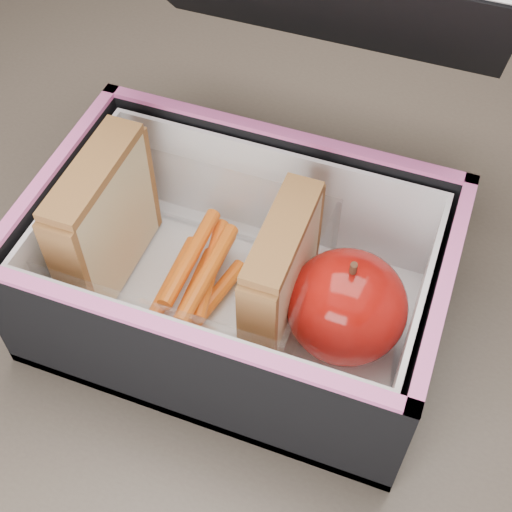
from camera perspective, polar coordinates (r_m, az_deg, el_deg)
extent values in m
cube|color=brown|center=(0.54, 6.41, -7.75)|extent=(1.20, 0.80, 0.03)
cube|color=#382D26|center=(1.20, -16.22, 5.03)|extent=(0.05, 0.05, 0.72)
cube|color=black|center=(0.52, 4.66, 19.40)|extent=(0.27, 0.12, 0.13)
cube|color=beige|center=(0.52, -12.74, 2.77)|extent=(0.01, 0.10, 0.10)
cube|color=#B46070|center=(0.52, -11.87, 2.24)|extent=(0.01, 0.09, 0.09)
cube|color=beige|center=(0.51, -11.14, 2.30)|extent=(0.01, 0.10, 0.10)
cube|color=brown|center=(0.48, -13.00, 6.70)|extent=(0.03, 0.10, 0.01)
cube|color=beige|center=(0.48, 1.15, -1.57)|extent=(0.01, 0.09, 0.09)
cube|color=#B46070|center=(0.48, 2.01, -2.09)|extent=(0.01, 0.09, 0.09)
cube|color=beige|center=(0.48, 2.90, -2.09)|extent=(0.01, 0.09, 0.09)
cube|color=brown|center=(0.44, 2.20, 2.03)|extent=(0.03, 0.09, 0.01)
cylinder|color=orange|center=(0.53, -6.87, -2.33)|extent=(0.01, 0.09, 0.01)
cylinder|color=orange|center=(0.52, -4.03, -1.83)|extent=(0.01, 0.09, 0.01)
cylinder|color=orange|center=(0.52, -5.29, -0.09)|extent=(0.01, 0.09, 0.01)
cylinder|color=orange|center=(0.52, -5.27, -3.37)|extent=(0.01, 0.09, 0.01)
cylinder|color=orange|center=(0.52, -3.69, -1.05)|extent=(0.03, 0.09, 0.01)
cylinder|color=orange|center=(0.51, -3.92, -1.38)|extent=(0.01, 0.09, 0.01)
cylinder|color=orange|center=(0.52, -3.93, -4.04)|extent=(0.03, 0.09, 0.01)
cube|color=white|center=(0.51, 6.52, -6.32)|extent=(0.09, 0.09, 0.01)
ellipsoid|color=#9A0C07|center=(0.48, 7.26, -4.04)|extent=(0.09, 0.09, 0.07)
cylinder|color=#432718|center=(0.44, 7.79, -1.05)|extent=(0.01, 0.01, 0.01)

